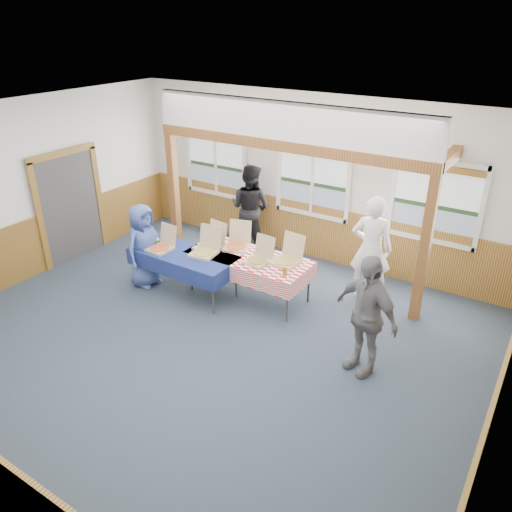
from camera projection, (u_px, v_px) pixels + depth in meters
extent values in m
plane|color=#26303E|center=(204.00, 339.00, 7.58)|extent=(8.00, 8.00, 0.00)
plane|color=white|center=(193.00, 126.00, 6.18)|extent=(8.00, 8.00, 0.00)
plane|color=silver|center=(314.00, 179.00, 9.52)|extent=(8.00, 0.00, 8.00)
plane|color=silver|center=(22.00, 192.00, 8.82)|extent=(0.00, 8.00, 8.00)
cube|color=brown|center=(311.00, 230.00, 9.96)|extent=(7.98, 0.05, 1.10)
cube|color=brown|center=(34.00, 247.00, 9.27)|extent=(0.05, 6.98, 1.10)
cube|color=brown|center=(492.00, 413.00, 5.40)|extent=(0.05, 6.98, 1.10)
cube|color=#373737|center=(70.00, 207.00, 9.72)|extent=(0.06, 1.30, 2.10)
cube|color=white|center=(217.00, 193.00, 10.90)|extent=(1.52, 0.05, 0.08)
cube|color=white|center=(214.00, 130.00, 10.29)|extent=(1.52, 0.05, 0.08)
cube|color=white|center=(189.00, 158.00, 10.96)|extent=(0.08, 0.05, 1.46)
cube|color=white|center=(244.00, 168.00, 10.24)|extent=(0.08, 0.05, 1.46)
cube|color=white|center=(216.00, 162.00, 10.60)|extent=(0.05, 0.05, 1.30)
cube|color=gray|center=(217.00, 180.00, 10.80)|extent=(1.40, 0.02, 0.52)
cube|color=#1D351A|center=(217.00, 166.00, 10.67)|extent=(1.40, 0.02, 0.08)
cube|color=#AFB7BD|center=(216.00, 148.00, 10.50)|extent=(1.40, 0.02, 0.70)
cube|color=brown|center=(214.00, 135.00, 10.32)|extent=(1.40, 0.07, 0.10)
cube|color=white|center=(311.00, 214.00, 9.78)|extent=(1.52, 0.05, 0.08)
cube|color=white|center=(314.00, 144.00, 9.18)|extent=(1.52, 0.05, 0.08)
cube|color=white|center=(279.00, 174.00, 9.84)|extent=(0.08, 0.05, 1.46)
cube|color=white|center=(349.00, 187.00, 9.12)|extent=(0.08, 0.05, 1.46)
cube|color=white|center=(312.00, 180.00, 9.48)|extent=(0.05, 0.05, 1.30)
cube|color=gray|center=(312.00, 199.00, 9.68)|extent=(1.40, 0.02, 0.52)
cube|color=#1D351A|center=(313.00, 184.00, 9.55)|extent=(1.40, 0.02, 0.08)
cube|color=#AFB7BD|center=(314.00, 164.00, 9.38)|extent=(1.40, 0.02, 0.70)
cube|color=brown|center=(314.00, 149.00, 9.20)|extent=(1.40, 0.07, 0.10)
cube|color=white|center=(429.00, 240.00, 8.66)|extent=(1.52, 0.05, 0.08)
cube|color=white|center=(442.00, 162.00, 8.06)|extent=(1.52, 0.05, 0.08)
cube|color=white|center=(392.00, 195.00, 8.72)|extent=(0.08, 0.05, 1.46)
cube|color=white|center=(482.00, 211.00, 8.00)|extent=(0.08, 0.05, 1.46)
cube|color=white|center=(435.00, 202.00, 8.36)|extent=(0.05, 0.05, 1.30)
cube|color=gray|center=(432.00, 223.00, 8.56)|extent=(1.40, 0.02, 0.52)
cube|color=#1D351A|center=(435.00, 207.00, 8.43)|extent=(1.40, 0.02, 0.08)
cube|color=#AFB7BD|center=(439.00, 185.00, 8.26)|extent=(1.40, 0.02, 0.70)
cube|color=brown|center=(441.00, 168.00, 8.09)|extent=(1.40, 0.07, 0.10)
cube|color=brown|center=(174.00, 193.00, 10.01)|extent=(0.15, 0.15, 2.40)
cube|color=brown|center=(424.00, 251.00, 7.57)|extent=(0.15, 0.15, 2.40)
cube|color=brown|center=(284.00, 145.00, 8.23)|extent=(5.15, 0.18, 0.18)
cylinder|color=#373737|center=(136.00, 268.00, 8.89)|extent=(0.04, 0.04, 0.73)
cylinder|color=#373737|center=(161.00, 254.00, 9.39)|extent=(0.04, 0.04, 0.73)
cylinder|color=#373737|center=(213.00, 294.00, 8.05)|extent=(0.04, 0.04, 0.73)
cylinder|color=#373737|center=(236.00, 278.00, 8.55)|extent=(0.04, 0.04, 0.73)
cube|color=#373737|center=(183.00, 254.00, 8.56)|extent=(1.99, 1.28, 0.03)
cube|color=navy|center=(183.00, 253.00, 8.55)|extent=(2.07, 1.35, 0.01)
cube|color=navy|center=(168.00, 270.00, 8.30)|extent=(1.83, 0.56, 0.28)
cube|color=navy|center=(199.00, 252.00, 8.93)|extent=(1.83, 0.56, 0.28)
cylinder|color=#373737|center=(191.00, 271.00, 8.78)|extent=(0.04, 0.04, 0.73)
cylinder|color=#373737|center=(216.00, 256.00, 9.33)|extent=(0.04, 0.04, 0.73)
cylinder|color=#373737|center=(287.00, 302.00, 7.83)|extent=(0.04, 0.04, 0.73)
cylinder|color=#373737|center=(309.00, 283.00, 8.39)|extent=(0.04, 0.04, 0.73)
cube|color=#373737|center=(248.00, 258.00, 8.42)|extent=(2.18, 1.20, 0.03)
cube|color=red|center=(248.00, 257.00, 8.41)|extent=(2.25, 1.27, 0.01)
cube|color=red|center=(233.00, 275.00, 8.13)|extent=(2.09, 0.37, 0.28)
cube|color=red|center=(263.00, 254.00, 8.82)|extent=(2.09, 0.37, 0.28)
cube|color=#C8B585|center=(160.00, 249.00, 8.62)|extent=(0.40, 0.40, 0.04)
cylinder|color=orange|center=(160.00, 248.00, 8.61)|extent=(0.35, 0.35, 0.01)
cube|color=#C8B585|center=(168.00, 234.00, 8.69)|extent=(0.38, 0.12, 0.37)
cube|color=#C8B585|center=(204.00, 254.00, 8.46)|extent=(0.46, 0.46, 0.05)
cylinder|color=#DAD165|center=(204.00, 252.00, 8.45)|extent=(0.40, 0.40, 0.01)
cube|color=#C8B585|center=(210.00, 236.00, 8.56)|extent=(0.42, 0.15, 0.40)
cube|color=#C8B585|center=(208.00, 248.00, 8.66)|extent=(0.46, 0.46, 0.05)
cylinder|color=#D38542|center=(208.00, 247.00, 8.65)|extent=(0.40, 0.40, 0.01)
cube|color=#C8B585|center=(218.00, 232.00, 8.73)|extent=(0.41, 0.16, 0.40)
cube|color=#C8B585|center=(236.00, 247.00, 8.68)|extent=(0.50, 0.50, 0.04)
cylinder|color=orange|center=(236.00, 246.00, 8.67)|extent=(0.43, 0.43, 0.01)
cube|color=#C8B585|center=(240.00, 231.00, 8.80)|extent=(0.41, 0.21, 0.39)
cube|color=#C8B585|center=(257.00, 262.00, 8.19)|extent=(0.39, 0.39, 0.04)
cylinder|color=#D38542|center=(257.00, 260.00, 8.18)|extent=(0.34, 0.34, 0.01)
cube|color=#C8B585|center=(265.00, 246.00, 8.26)|extent=(0.37, 0.11, 0.36)
cube|color=#C8B585|center=(285.00, 262.00, 8.16)|extent=(0.44, 0.44, 0.05)
cylinder|color=#DAD165|center=(285.00, 261.00, 8.15)|extent=(0.39, 0.39, 0.01)
cube|color=#C8B585|center=(294.00, 245.00, 8.24)|extent=(0.41, 0.13, 0.40)
cylinder|color=black|center=(151.00, 242.00, 8.91)|extent=(0.39, 0.39, 0.03)
cylinder|color=white|center=(151.00, 241.00, 8.90)|extent=(0.09, 0.09, 0.04)
sphere|color=#3A732B|center=(155.00, 242.00, 8.84)|extent=(0.09, 0.09, 0.09)
sphere|color=beige|center=(157.00, 240.00, 8.92)|extent=(0.09, 0.09, 0.09)
sphere|color=#3A732B|center=(154.00, 238.00, 8.98)|extent=(0.09, 0.09, 0.09)
sphere|color=beige|center=(149.00, 239.00, 8.97)|extent=(0.09, 0.09, 0.09)
sphere|color=#3A732B|center=(145.00, 240.00, 8.90)|extent=(0.09, 0.09, 0.09)
sphere|color=beige|center=(146.00, 242.00, 8.83)|extent=(0.09, 0.09, 0.09)
sphere|color=#3A732B|center=(150.00, 243.00, 8.80)|extent=(0.09, 0.09, 0.09)
cylinder|color=#8D5D17|center=(285.00, 271.00, 7.78)|extent=(0.07, 0.07, 0.15)
imported|color=white|center=(371.00, 249.00, 8.27)|extent=(0.77, 0.61, 1.86)
imported|color=black|center=(250.00, 208.00, 10.11)|extent=(0.90, 0.71, 1.81)
imported|color=#3E549C|center=(144.00, 246.00, 8.79)|extent=(0.49, 0.75, 1.53)
imported|color=slate|center=(366.00, 315.00, 6.58)|extent=(1.10, 0.77, 1.74)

